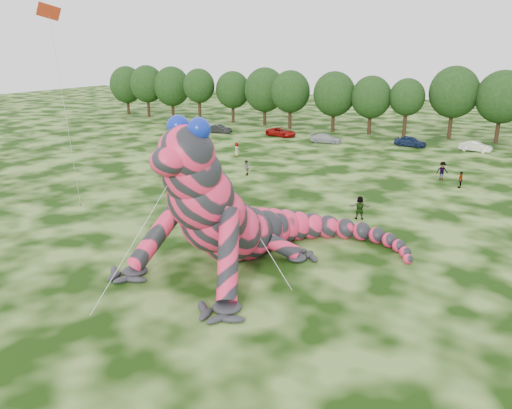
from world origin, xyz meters
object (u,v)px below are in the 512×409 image
object	(u,v)px
spectator_2	(442,171)
flying_kite	(51,29)
tree_1	(148,91)
spectator_1	(246,168)
tree_7	(334,102)
tree_4	(233,97)
spectator_3	(461,180)
car_1	(219,129)
tree_8	(371,105)
car_2	(281,132)
car_5	(476,147)
tree_2	(172,92)
tree_3	(199,95)
spectator_0	(208,178)
tree_9	(406,108)
car_3	(326,138)
tree_10	(453,103)
inflatable_gecko	(244,186)
tree_0	(127,90)
tree_5	(265,97)
spectator_4	(237,149)
car_0	(204,125)
spectator_5	(360,208)
tree_11	(501,107)
car_4	(410,141)

from	to	relation	value
spectator_2	flying_kite	bearing A→B (deg)	-157.66
tree_1	spectator_1	distance (m)	51.83
tree_7	tree_4	bearing A→B (deg)	174.43
tree_7	spectator_3	size ratio (longest dim) A/B	5.88
car_1	spectator_3	world-z (taller)	spectator_3
flying_kite	spectator_1	xyz separation A→B (m)	(3.86, 19.97, -13.23)
tree_8	car_2	xyz separation A→B (m)	(-11.35, -8.07, -3.80)
tree_4	car_5	xyz separation A→B (m)	(41.37, -8.76, -3.88)
tree_2	tree_3	xyz separation A→B (m)	(7.30, -1.69, -0.10)
tree_3	spectator_0	size ratio (longest dim) A/B	5.37
spectator_3	tree_9	bearing A→B (deg)	-162.49
tree_8	car_3	size ratio (longest dim) A/B	2.02
tree_2	tree_10	world-z (taller)	tree_10
inflatable_gecko	car_2	size ratio (longest dim) A/B	3.95
flying_kite	spectator_2	bearing A→B (deg)	50.69
tree_0	spectator_2	bearing A→B (deg)	-22.54
tree_3	car_3	world-z (taller)	tree_3
tree_5	spectator_0	xyz separation A→B (m)	(13.30, -39.07, -4.02)
spectator_4	tree_9	bearing A→B (deg)	-93.82
tree_3	spectator_3	bearing A→B (deg)	-29.48
car_0	car_3	xyz separation A→B (m)	(22.38, -2.81, -0.08)
flying_kite	spectator_5	xyz separation A→B (m)	(18.49, 11.64, -13.10)
tree_4	tree_0	bearing A→B (deg)	178.80
car_2	spectator_4	size ratio (longest dim) A/B	2.84
spectator_3	tree_3	bearing A→B (deg)	-123.79
tree_3	spectator_1	size ratio (longest dim) A/B	5.90
tree_2	spectator_3	xyz separation A→B (m)	(54.99, -28.65, -4.02)
tree_2	tree_0	bearing A→B (deg)	177.66
tree_4	spectator_0	bearing A→B (deg)	-63.27
tree_9	spectator_4	xyz separation A→B (m)	(-15.48, -24.19, -3.49)
spectator_4	spectator_2	size ratio (longest dim) A/B	0.89
tree_4	car_1	bearing A→B (deg)	-70.70
flying_kite	tree_11	bearing A→B (deg)	63.69
tree_2	spectator_4	xyz separation A→B (m)	(28.60, -25.61, -3.98)
tree_4	spectator_0	world-z (taller)	tree_4
spectator_0	car_5	bearing A→B (deg)	-117.94
tree_5	tree_0	bearing A→B (deg)	178.54
spectator_3	inflatable_gecko	bearing A→B (deg)	-27.65
tree_0	car_0	bearing A→B (deg)	-21.26
tree_4	tree_9	world-z (taller)	tree_4
tree_8	car_2	distance (m)	14.44
flying_kite	car_1	bearing A→B (deg)	107.27
inflatable_gecko	tree_2	bearing A→B (deg)	140.15
inflatable_gecko	tree_1	distance (m)	72.14
tree_10	car_5	size ratio (longest dim) A/B	2.66
spectator_3	tree_0	bearing A→B (deg)	-117.95
tree_1	tree_2	size ratio (longest dim) A/B	1.02
car_4	car_2	bearing A→B (deg)	98.02
spectator_4	car_2	bearing A→B (deg)	-57.02
car_1	car_4	size ratio (longest dim) A/B	0.93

